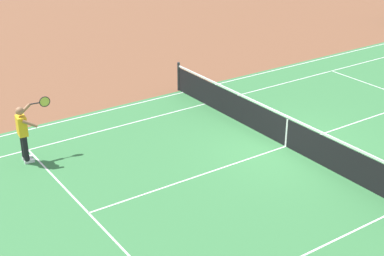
{
  "coord_description": "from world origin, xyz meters",
  "views": [
    {
      "loc": [
        10.9,
        10.92,
        7.46
      ],
      "look_at": [
        2.68,
        -1.04,
        0.9
      ],
      "focal_mm": 53.21,
      "sensor_mm": 36.0,
      "label": 1
    }
  ],
  "objects": [
    {
      "name": "court_line_markings",
      "position": [
        0.0,
        0.0,
        0.0
      ],
      "size": [
        23.85,
        11.05,
        0.01
      ],
      "color": "white",
      "rests_on": "ground_plane"
    },
    {
      "name": "tennis_player_near",
      "position": [
        6.66,
        -3.46,
        0.93
      ],
      "size": [
        1.11,
        0.77,
        1.7
      ],
      "color": "black",
      "rests_on": "ground_plane"
    },
    {
      "name": "ground_plane",
      "position": [
        0.0,
        0.0,
        0.0
      ],
      "size": [
        60.0,
        60.0,
        0.0
      ],
      "primitive_type": "plane",
      "color": "brown"
    },
    {
      "name": "tennis_net",
      "position": [
        0.0,
        0.0,
        0.49
      ],
      "size": [
        0.1,
        11.7,
        1.08
      ],
      "color": "#2D2D33",
      "rests_on": "ground_plane"
    },
    {
      "name": "court_slab",
      "position": [
        0.0,
        0.0,
        0.0
      ],
      "size": [
        24.2,
        11.4,
        0.0
      ],
      "primitive_type": "cube",
      "color": "#387A42",
      "rests_on": "ground_plane"
    },
    {
      "name": "tennis_ball",
      "position": [
        -0.97,
        -0.56,
        0.03
      ],
      "size": [
        0.07,
        0.07,
        0.07
      ],
      "primitive_type": "sphere",
      "color": "#CCE01E",
      "rests_on": "ground_plane"
    }
  ]
}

